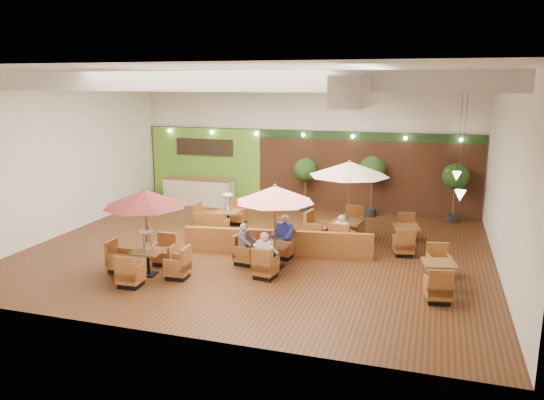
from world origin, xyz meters
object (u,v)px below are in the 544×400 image
at_px(diner_0, 265,251).
at_px(diner_4, 342,230).
at_px(service_counter, 199,191).
at_px(diner_2, 246,239).
at_px(table_2, 347,184).
at_px(topiary_2, 455,179).
at_px(table_3, 222,218).
at_px(table_4, 438,276).
at_px(diner_1, 284,233).
at_px(topiary_0, 306,172).
at_px(booth_divider, 277,243).
at_px(table_5, 405,237).
at_px(topiary_1, 372,172).
at_px(diner_3, 342,230).
at_px(table_1, 273,207).
at_px(table_0, 146,216).

height_order(diner_0, diner_4, diner_0).
xyz_separation_m(service_counter, diner_2, (4.51, -6.53, 0.16)).
relative_size(table_2, topiary_2, 1.25).
relative_size(table_3, diner_4, 3.17).
height_order(table_4, diner_1, diner_1).
bearing_deg(diner_4, topiary_2, 76.64).
bearing_deg(topiary_0, table_3, -120.89).
bearing_deg(table_3, booth_divider, -40.03).
height_order(table_4, topiary_0, topiary_0).
relative_size(diner_2, diner_4, 0.98).
height_order(table_2, table_5, table_2).
bearing_deg(diner_2, topiary_1, 156.54).
height_order(booth_divider, table_5, table_5).
bearing_deg(table_3, table_5, -2.87).
xyz_separation_m(table_5, diner_3, (-1.81, -1.25, 0.41)).
bearing_deg(table_2, table_4, -36.12).
height_order(table_4, diner_0, diner_0).
xyz_separation_m(table_4, topiary_1, (-2.55, 7.01, 1.42)).
bearing_deg(diner_4, diner_2, -123.84).
xyz_separation_m(table_1, topiary_0, (-0.72, 6.73, -0.13)).
bearing_deg(table_0, table_3, 84.71).
relative_size(table_0, diner_2, 3.17).
bearing_deg(table_4, service_counter, 133.81).
bearing_deg(topiary_1, service_counter, -178.42).
bearing_deg(diner_4, booth_divider, -137.42).
distance_m(booth_divider, table_0, 4.08).
distance_m(table_4, diner_0, 4.47).
xyz_separation_m(booth_divider, diner_3, (1.83, 0.75, 0.35)).
distance_m(topiary_2, diner_3, 6.04).
relative_size(table_3, table_4, 1.01).
bearing_deg(diner_1, booth_divider, -14.62).
bearing_deg(table_0, topiary_1, 56.13).
height_order(table_1, diner_3, table_1).
relative_size(diner_0, diner_1, 0.97).
relative_size(table_3, diner_3, 3.27).
bearing_deg(diner_0, topiary_2, 64.05).
bearing_deg(topiary_1, diner_4, -93.18).
xyz_separation_m(table_4, diner_3, (-2.82, 2.05, 0.40)).
bearing_deg(topiary_0, diner_3, -64.52).
xyz_separation_m(table_1, topiary_1, (1.92, 6.73, 0.01)).
relative_size(topiary_1, diner_4, 3.03).
relative_size(topiary_0, diner_2, 2.85).
bearing_deg(diner_4, service_counter, 166.15).
xyz_separation_m(booth_divider, topiary_1, (2.11, 5.70, 1.36)).
bearing_deg(table_1, diner_2, -172.21).
distance_m(topiary_1, diner_3, 5.07).
distance_m(service_counter, table_0, 8.50).
xyz_separation_m(table_5, diner_2, (-4.28, -3.02, 0.41)).
relative_size(diner_1, diner_2, 1.12).
xyz_separation_m(table_0, table_5, (6.52, 4.61, -1.32)).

